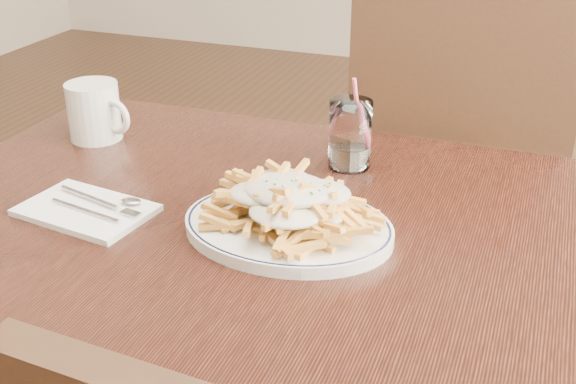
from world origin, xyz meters
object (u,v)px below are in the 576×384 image
at_px(table, 270,256).
at_px(coffee_mug, 95,112).
at_px(water_glass, 350,138).
at_px(fries_plate, 288,227).
at_px(loaded_fries, 288,197).
at_px(chair_far, 456,158).

distance_m(table, coffee_mug, 0.49).
height_order(water_glass, coffee_mug, water_glass).
height_order(table, fries_plate, fries_plate).
bearing_deg(table, fries_plate, -44.57).
xyz_separation_m(table, water_glass, (0.07, 0.22, 0.13)).
distance_m(fries_plate, coffee_mug, 0.54).
distance_m(fries_plate, loaded_fries, 0.05).
relative_size(table, coffee_mug, 8.39).
bearing_deg(fries_plate, coffee_mug, 155.12).
bearing_deg(loaded_fries, table, 135.43).
xyz_separation_m(table, fries_plate, (0.05, -0.05, 0.09)).
bearing_deg(chair_far, loaded_fries, -101.67).
height_order(table, coffee_mug, coffee_mug).
distance_m(fries_plate, water_glass, 0.28).
distance_m(chair_far, fries_plate, 0.78).
relative_size(fries_plate, loaded_fries, 1.41).
bearing_deg(coffee_mug, fries_plate, -24.88).
xyz_separation_m(table, chair_far, (0.20, 0.69, -0.08)).
bearing_deg(water_glass, table, -106.95).
height_order(fries_plate, water_glass, water_glass).
relative_size(table, chair_far, 1.15).
distance_m(chair_far, loaded_fries, 0.79).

